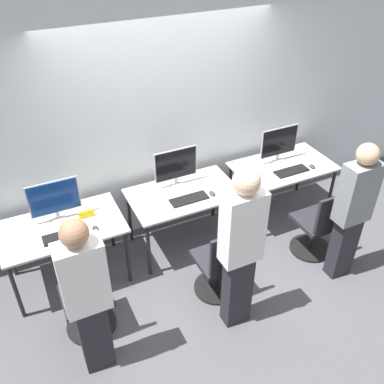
% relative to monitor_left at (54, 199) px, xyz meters
% --- Properties ---
extents(ground_plane, '(20.00, 20.00, 0.00)m').
position_rel_monitor_left_xyz_m(ground_plane, '(1.35, -0.51, -0.97)').
color(ground_plane, '#4C4C51').
extents(wall_back, '(12.00, 0.05, 2.80)m').
position_rel_monitor_left_xyz_m(wall_back, '(1.35, 0.35, 0.43)').
color(wall_back, silver).
rests_on(wall_back, ground_plane).
extents(desk_left, '(1.22, 0.73, 0.73)m').
position_rel_monitor_left_xyz_m(desk_left, '(0.00, -0.14, -0.32)').
color(desk_left, '#BCB7AD').
rests_on(desk_left, ground_plane).
extents(monitor_left, '(0.51, 0.15, 0.45)m').
position_rel_monitor_left_xyz_m(monitor_left, '(0.00, 0.00, 0.00)').
color(monitor_left, '#B2B2B7').
rests_on(monitor_left, desk_left).
extents(keyboard_left, '(0.42, 0.15, 0.02)m').
position_rel_monitor_left_xyz_m(keyboard_left, '(0.00, -0.31, -0.23)').
color(keyboard_left, black).
rests_on(keyboard_left, desk_left).
extents(mouse_left, '(0.06, 0.09, 0.03)m').
position_rel_monitor_left_xyz_m(mouse_left, '(0.29, -0.34, -0.23)').
color(mouse_left, '#333333').
rests_on(mouse_left, desk_left).
extents(office_chair_left, '(0.48, 0.48, 0.90)m').
position_rel_monitor_left_xyz_m(office_chair_left, '(0.02, -0.92, -0.60)').
color(office_chair_left, black).
rests_on(office_chair_left, ground_plane).
extents(person_left, '(0.36, 0.21, 1.63)m').
position_rel_monitor_left_xyz_m(person_left, '(-0.01, -1.29, -0.08)').
color(person_left, '#232328').
rests_on(person_left, ground_plane).
extents(desk_center, '(1.22, 0.73, 0.73)m').
position_rel_monitor_left_xyz_m(desk_center, '(1.35, -0.14, -0.32)').
color(desk_center, '#BCB7AD').
rests_on(desk_center, ground_plane).
extents(monitor_center, '(0.51, 0.15, 0.45)m').
position_rel_monitor_left_xyz_m(monitor_center, '(1.35, 0.06, 0.00)').
color(monitor_center, '#B2B2B7').
rests_on(monitor_center, desk_center).
extents(keyboard_center, '(0.42, 0.15, 0.02)m').
position_rel_monitor_left_xyz_m(keyboard_center, '(1.35, -0.29, -0.23)').
color(keyboard_center, black).
rests_on(keyboard_center, desk_center).
extents(mouse_center, '(0.06, 0.09, 0.03)m').
position_rel_monitor_left_xyz_m(mouse_center, '(1.62, -0.31, -0.23)').
color(mouse_center, '#333333').
rests_on(mouse_center, desk_center).
extents(office_chair_center, '(0.48, 0.48, 0.90)m').
position_rel_monitor_left_xyz_m(office_chair_center, '(1.35, -1.02, -0.60)').
color(office_chair_center, black).
rests_on(office_chair_center, ground_plane).
extents(person_center, '(0.36, 0.23, 1.75)m').
position_rel_monitor_left_xyz_m(person_center, '(1.33, -1.39, -0.00)').
color(person_center, '#232328').
rests_on(person_center, ground_plane).
extents(desk_right, '(1.22, 0.73, 0.73)m').
position_rel_monitor_left_xyz_m(desk_right, '(2.70, -0.14, -0.32)').
color(desk_right, '#BCB7AD').
rests_on(desk_right, ground_plane).
extents(monitor_right, '(0.51, 0.15, 0.45)m').
position_rel_monitor_left_xyz_m(monitor_right, '(2.70, -0.00, 0.00)').
color(monitor_right, '#B2B2B7').
rests_on(monitor_right, desk_right).
extents(keyboard_right, '(0.42, 0.15, 0.02)m').
position_rel_monitor_left_xyz_m(keyboard_right, '(2.70, -0.31, -0.23)').
color(keyboard_right, black).
rests_on(keyboard_right, desk_right).
extents(mouse_right, '(0.06, 0.09, 0.03)m').
position_rel_monitor_left_xyz_m(mouse_right, '(2.98, -0.33, -0.23)').
color(mouse_right, '#333333').
rests_on(mouse_right, desk_right).
extents(office_chair_right, '(0.48, 0.48, 0.90)m').
position_rel_monitor_left_xyz_m(office_chair_right, '(2.64, -0.96, -0.60)').
color(office_chair_right, black).
rests_on(office_chair_right, ground_plane).
extents(person_right, '(0.36, 0.21, 1.62)m').
position_rel_monitor_left_xyz_m(person_right, '(2.67, -1.33, -0.09)').
color(person_right, '#232328').
rests_on(person_right, ground_plane).
extents(placard_left, '(0.16, 0.03, 0.08)m').
position_rel_monitor_left_xyz_m(placard_left, '(0.27, -0.11, -0.20)').
color(placard_left, yellow).
rests_on(placard_left, desk_left).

